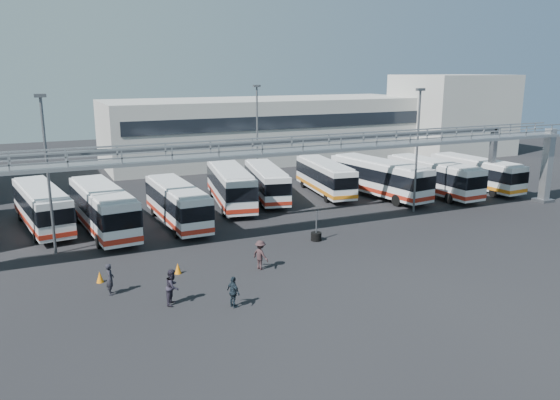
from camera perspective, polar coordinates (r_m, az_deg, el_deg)
name	(u,v)px	position (r m, az deg, el deg)	size (l,w,h in m)	color
ground	(331,256)	(35.23, 5.40, -5.88)	(140.00, 140.00, 0.00)	black
gantry	(292,158)	(38.92, 1.24, 4.40)	(51.40, 5.15, 7.10)	gray
warehouse	(267,129)	(73.05, -1.37, 7.42)	(42.00, 14.00, 8.00)	#9E9E99
building_right	(452,114)	(82.03, 17.50, 8.52)	(14.00, 12.00, 11.00)	#B2B2AD
light_pole_left	(47,167)	(37.15, -23.15, 3.23)	(0.70, 0.35, 10.21)	#4C4F54
light_pole_mid	(417,144)	(46.26, 14.16, 5.71)	(0.70, 0.35, 10.21)	#4C4F54
light_pole_back	(257,130)	(55.11, -2.40, 7.27)	(0.70, 0.35, 10.21)	#4C4F54
bus_1	(42,206)	(44.27, -23.64, -0.54)	(4.00, 10.90, 3.24)	silver
bus_2	(103,207)	(41.66, -18.04, -0.74)	(3.69, 11.47, 3.42)	silver
bus_3	(177,202)	(42.44, -10.72, -0.25)	(2.67, 10.49, 3.17)	silver
bus_4	(230,185)	(47.80, -5.22, 1.62)	(4.48, 11.47, 3.40)	silver
bus_5	(266,181)	(49.92, -1.45, 1.96)	(4.36, 10.37, 3.07)	silver
bus_6	(325,176)	(52.38, 4.71, 2.49)	(3.85, 10.54, 3.13)	silver
bus_7	(379,177)	(51.82, 10.32, 2.42)	(4.11, 11.68, 3.47)	silver
bus_8	(433,176)	(53.81, 15.71, 2.44)	(2.93, 10.99, 3.31)	silver
bus_9	(476,172)	(57.51, 19.77, 2.73)	(2.99, 10.46, 3.14)	silver
pedestrian_a	(110,279)	(30.45, -17.34, -7.89)	(0.62, 0.41, 1.71)	black
pedestrian_b	(173,287)	(28.44, -11.16, -8.89)	(0.91, 0.71, 1.86)	#25212D
pedestrian_c	(260,255)	(32.63, -2.06, -5.75)	(1.15, 0.66, 1.79)	#322123
pedestrian_d	(233,292)	(27.69, -4.89, -9.56)	(0.95, 0.40, 1.62)	#19242D
cone_left	(100,277)	(32.45, -18.31, -7.64)	(0.40, 0.40, 0.64)	orange
cone_right	(178,268)	(32.66, -10.62, -7.03)	(0.40, 0.40, 0.64)	orange
tire_stack	(316,236)	(38.22, 3.80, -3.73)	(0.74, 0.74, 2.13)	black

